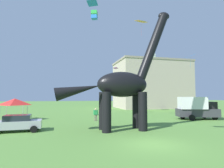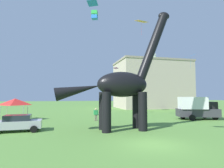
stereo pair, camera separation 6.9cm
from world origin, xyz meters
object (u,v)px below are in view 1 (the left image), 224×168
(kite_trailing, at_px, (154,55))
(kite_high_left, at_px, (190,56))
(kite_far_right, at_px, (94,15))
(dinosaur_sculpture, at_px, (122,84))
(person_vendor_side, at_px, (96,113))
(parked_sedan_left, at_px, (18,123))
(kite_mid_center, at_px, (92,3))
(parked_box_truck, at_px, (196,108))
(festival_canopy_tent, at_px, (15,102))
(kite_mid_left, at_px, (116,68))
(kite_near_high, at_px, (141,22))

(kite_trailing, distance_m, kite_high_left, 19.06)
(kite_far_right, distance_m, kite_trailing, 15.77)
(dinosaur_sculpture, xyz_separation_m, person_vendor_side, (-1.47, 7.21, -3.44))
(parked_sedan_left, distance_m, kite_trailing, 30.99)
(parked_sedan_left, distance_m, kite_mid_center, 17.28)
(parked_box_truck, bearing_deg, kite_trailing, 104.66)
(kite_far_right, distance_m, kite_mid_center, 8.20)
(parked_sedan_left, distance_m, festival_canopy_tent, 9.03)
(kite_far_right, relative_size, kite_mid_center, 0.88)
(kite_mid_left, bearing_deg, kite_far_right, 178.65)
(dinosaur_sculpture, xyz_separation_m, kite_mid_left, (3.10, 13.92, 3.83))
(person_vendor_side, bearing_deg, parked_sedan_left, 88.83)
(parked_box_truck, bearing_deg, kite_mid_center, -166.68)
(kite_near_high, height_order, kite_trailing, kite_near_high)
(parked_box_truck, relative_size, festival_canopy_tent, 1.89)
(person_vendor_side, distance_m, kite_high_left, 13.78)
(dinosaur_sculpture, distance_m, kite_high_left, 9.43)
(festival_canopy_tent, distance_m, kite_high_left, 23.34)
(parked_sedan_left, xyz_separation_m, kite_near_high, (15.18, 6.25, 13.76))
(kite_trailing, relative_size, kite_mid_left, 0.67)
(kite_far_right, bearing_deg, kite_trailing, 19.89)
(parked_sedan_left, height_order, kite_trailing, kite_trailing)
(dinosaur_sculpture, relative_size, kite_near_high, 5.52)
(parked_box_truck, bearing_deg, festival_canopy_tent, -174.37)
(person_vendor_side, xyz_separation_m, kite_high_left, (10.17, -6.18, 6.96))
(kite_trailing, relative_size, kite_high_left, 0.48)
(kite_high_left, distance_m, kite_mid_left, 14.06)
(person_vendor_side, relative_size, kite_far_right, 1.18)
(person_vendor_side, distance_m, festival_canopy_tent, 11.13)
(dinosaur_sculpture, relative_size, festival_canopy_tent, 3.92)
(kite_mid_center, bearing_deg, kite_far_right, 79.76)
(dinosaur_sculpture, distance_m, kite_mid_center, 12.97)
(person_vendor_side, relative_size, kite_high_left, 1.06)
(kite_high_left, distance_m, kite_mid_center, 14.26)
(festival_canopy_tent, relative_size, kite_trailing, 4.10)
(dinosaur_sculpture, bearing_deg, parked_sedan_left, -171.38)
(parked_box_truck, xyz_separation_m, kite_near_high, (-7.31, 2.44, 12.92))
(kite_mid_left, xyz_separation_m, kite_mid_center, (-5.27, -7.74, 7.37))
(kite_mid_left, distance_m, kite_mid_center, 11.92)
(kite_far_right, bearing_deg, kite_near_high, -44.80)
(kite_high_left, bearing_deg, dinosaur_sculpture, -173.25)
(kite_high_left, bearing_deg, kite_mid_center, 154.63)
(person_vendor_side, height_order, kite_mid_center, kite_mid_center)
(dinosaur_sculpture, relative_size, kite_mid_center, 7.61)
(dinosaur_sculpture, height_order, kite_trailing, kite_trailing)
(kite_far_right, relative_size, kite_mid_left, 1.25)
(person_vendor_side, bearing_deg, kite_trailing, -86.57)
(kite_far_right, height_order, kite_high_left, kite_far_right)
(festival_canopy_tent, bearing_deg, kite_mid_center, -21.55)
(kite_high_left, height_order, kite_mid_center, kite_mid_center)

